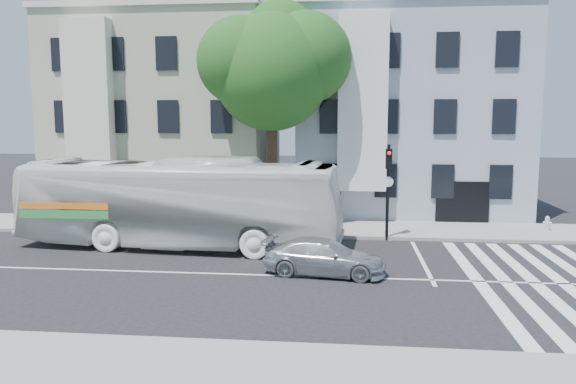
# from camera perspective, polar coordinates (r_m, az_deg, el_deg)

# --- Properties ---
(ground) EXTENTS (120.00, 120.00, 0.00)m
(ground) POSITION_cam_1_polar(r_m,az_deg,el_deg) (19.59, -4.96, -8.34)
(ground) COLOR black
(ground) RESTS_ON ground
(sidewalk_far) EXTENTS (80.00, 4.00, 0.15)m
(sidewalk_far) POSITION_cam_1_polar(r_m,az_deg,el_deg) (27.25, -1.77, -3.60)
(sidewalk_far) COLOR gray
(sidewalk_far) RESTS_ON ground
(sidewalk_near) EXTENTS (80.00, 4.00, 0.15)m
(sidewalk_near) POSITION_cam_1_polar(r_m,az_deg,el_deg) (12.29, -12.40, -18.12)
(sidewalk_near) COLOR gray
(sidewalk_near) RESTS_ON ground
(building_left) EXTENTS (12.00, 10.00, 11.00)m
(building_left) POSITION_cam_1_polar(r_m,az_deg,el_deg) (35.13, -11.72, 7.66)
(building_left) COLOR #A7AF92
(building_left) RESTS_ON ground
(building_right) EXTENTS (12.00, 10.00, 11.00)m
(building_right) POSITION_cam_1_polar(r_m,az_deg,el_deg) (33.65, 11.86, 7.67)
(building_right) COLOR #95A5B1
(building_right) RESTS_ON ground
(street_tree) EXTENTS (7.30, 5.90, 11.10)m
(street_tree) POSITION_cam_1_polar(r_m,az_deg,el_deg) (27.56, -1.50, 12.73)
(street_tree) COLOR #2D2116
(street_tree) RESTS_ON ground
(bus) EXTENTS (4.19, 13.61, 3.73)m
(bus) POSITION_cam_1_polar(r_m,az_deg,el_deg) (23.64, -10.95, -1.06)
(bus) COLOR silver
(bus) RESTS_ON ground
(sedan) EXTENTS (2.25, 4.40, 1.22)m
(sedan) POSITION_cam_1_polar(r_m,az_deg,el_deg) (19.44, 3.72, -6.59)
(sedan) COLOR silver
(sedan) RESTS_ON ground
(hedge) EXTENTS (8.45, 2.87, 0.70)m
(hedge) POSITION_cam_1_polar(r_m,az_deg,el_deg) (27.73, -17.60, -2.87)
(hedge) COLOR #386621
(hedge) RESTS_ON sidewalk_far
(traffic_signal) EXTENTS (0.44, 0.53, 4.21)m
(traffic_signal) POSITION_cam_1_polar(r_m,az_deg,el_deg) (24.63, 10.14, 1.31)
(traffic_signal) COLOR black
(traffic_signal) RESTS_ON ground
(fire_hydrant) EXTENTS (0.38, 0.26, 0.67)m
(fire_hydrant) POSITION_cam_1_polar(r_m,az_deg,el_deg) (28.79, 24.84, -2.87)
(fire_hydrant) COLOR #B9B9B5
(fire_hydrant) RESTS_ON sidewalk_far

